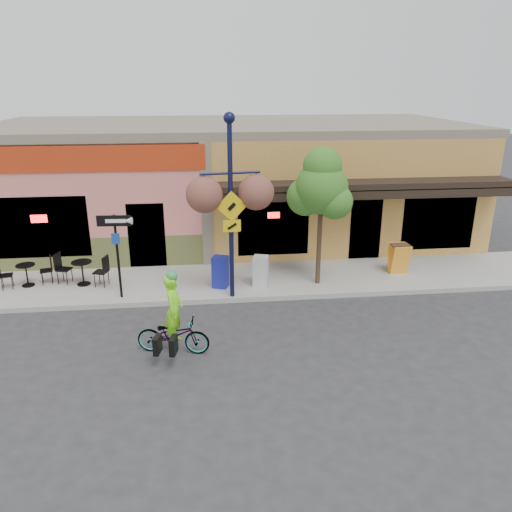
{
  "coord_description": "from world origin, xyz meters",
  "views": [
    {
      "loc": [
        -1.16,
        -12.53,
        6.02
      ],
      "look_at": [
        0.29,
        0.5,
        1.4
      ],
      "focal_mm": 35.0,
      "sensor_mm": 36.0,
      "label": 1
    }
  ],
  "objects": [
    {
      "name": "newspaper_box_grey",
      "position": [
        0.53,
        1.35,
        0.62
      ],
      "size": [
        0.53,
        0.5,
        0.93
      ],
      "primitive_type": null,
      "rotation": [
        0.0,
        0.0,
        -0.28
      ],
      "color": "silver",
      "rests_on": "sidewalk"
    },
    {
      "name": "building",
      "position": [
        0.0,
        7.5,
        2.25
      ],
      "size": [
        18.2,
        8.2,
        4.5
      ],
      "primitive_type": null,
      "color": "#D8746B",
      "rests_on": "ground"
    },
    {
      "name": "street_tree",
      "position": [
        2.28,
        1.36,
        2.24
      ],
      "size": [
        2.03,
        2.03,
        4.18
      ],
      "primitive_type": null,
      "rotation": [
        0.0,
        0.0,
        -0.29
      ],
      "color": "#3D7A26",
      "rests_on": "sidewalk"
    },
    {
      "name": "ground",
      "position": [
        0.0,
        0.0,
        0.0
      ],
      "size": [
        90.0,
        90.0,
        0.0
      ],
      "primitive_type": "plane",
      "color": "#2D2D30",
      "rests_on": "ground"
    },
    {
      "name": "one_way_sign",
      "position": [
        -3.55,
        0.93,
        1.37
      ],
      "size": [
        0.94,
        0.26,
        2.43
      ],
      "primitive_type": null,
      "rotation": [
        0.0,
        0.0,
        -0.06
      ],
      "color": "black",
      "rests_on": "sidewalk"
    },
    {
      "name": "lamp_post",
      "position": [
        -0.38,
        0.66,
        2.72
      ],
      "size": [
        1.71,
        0.84,
        5.14
      ],
      "primitive_type": null,
      "rotation": [
        0.0,
        0.0,
        0.12
      ],
      "color": "#121439",
      "rests_on": "sidewalk"
    },
    {
      "name": "newspaper_box_blue",
      "position": [
        -0.69,
        1.37,
        0.63
      ],
      "size": [
        0.54,
        0.51,
        0.96
      ],
      "primitive_type": null,
      "rotation": [
        0.0,
        0.0,
        -0.36
      ],
      "color": "#192096",
      "rests_on": "sidewalk"
    },
    {
      "name": "sandwich_board",
      "position": [
        5.06,
        1.73,
        0.64
      ],
      "size": [
        0.6,
        0.46,
        0.97
      ],
      "primitive_type": null,
      "rotation": [
        0.0,
        0.0,
        0.05
      ],
      "color": "#FFA128",
      "rests_on": "sidewalk"
    },
    {
      "name": "curb",
      "position": [
        0.0,
        0.55,
        0.07
      ],
      "size": [
        24.0,
        0.12,
        0.15
      ],
      "primitive_type": "cube",
      "color": "#A8A59E",
      "rests_on": "ground"
    },
    {
      "name": "cyclist_rider",
      "position": [
        -1.88,
        -2.09,
        0.84
      ],
      "size": [
        0.52,
        0.68,
        1.69
      ],
      "primitive_type": "imported",
      "rotation": [
        0.0,
        0.0,
        1.36
      ],
      "color": "#85FF1A",
      "rests_on": "ground"
    },
    {
      "name": "cafe_set_left",
      "position": [
        -6.48,
        2.1,
        0.59
      ],
      "size": [
        1.61,
        1.09,
        0.88
      ],
      "primitive_type": null,
      "rotation": [
        0.0,
        0.0,
        0.26
      ],
      "color": "black",
      "rests_on": "sidewalk"
    },
    {
      "name": "cafe_set_right",
      "position": [
        -4.83,
        2.01,
        0.63
      ],
      "size": [
        1.77,
        1.23,
        0.96
      ],
      "primitive_type": null,
      "rotation": [
        0.0,
        0.0,
        -0.29
      ],
      "color": "black",
      "rests_on": "sidewalk"
    },
    {
      "name": "bicycle",
      "position": [
        -1.93,
        -2.09,
        0.45
      ],
      "size": [
        1.79,
        0.93,
        0.89
      ],
      "primitive_type": "imported",
      "rotation": [
        0.0,
        0.0,
        1.36
      ],
      "color": "maroon",
      "rests_on": "ground"
    },
    {
      "name": "sidewalk",
      "position": [
        0.0,
        2.0,
        0.07
      ],
      "size": [
        24.0,
        3.0,
        0.15
      ],
      "primitive_type": "cube",
      "color": "#9E9B93",
      "rests_on": "ground"
    }
  ]
}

